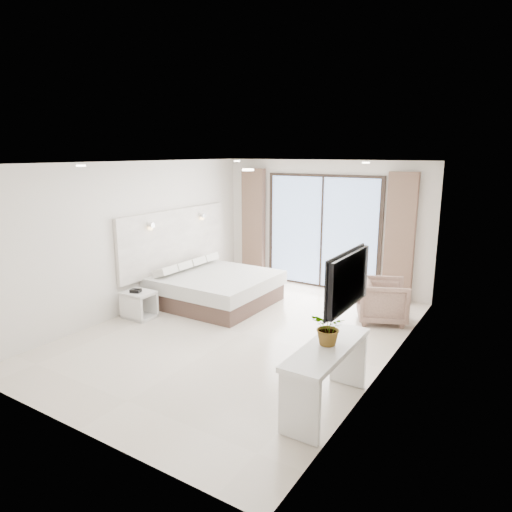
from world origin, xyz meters
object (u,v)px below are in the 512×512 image
object	(u,v)px
bed	(215,288)
nightstand	(139,305)
console_desk	(327,364)
armchair	(383,299)

from	to	relation	value
bed	nightstand	bearing A→B (deg)	-115.07
console_desk	armchair	distance (m)	3.10
bed	console_desk	distance (m)	4.07
bed	armchair	bearing A→B (deg)	13.79
nightstand	console_desk	world-z (taller)	console_desk
bed	nightstand	world-z (taller)	bed
bed	armchair	distance (m)	3.12
armchair	bed	bearing A→B (deg)	80.23
armchair	nightstand	bearing A→B (deg)	96.32
nightstand	armchair	distance (m)	4.23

